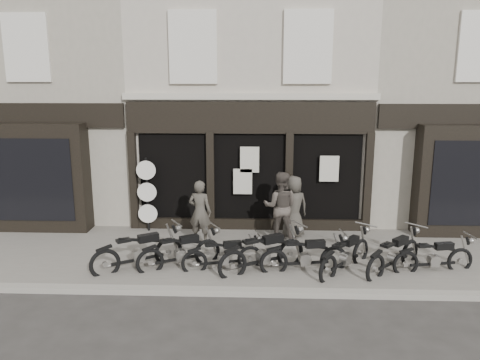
{
  "coord_description": "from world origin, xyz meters",
  "views": [
    {
      "loc": [
        0.23,
        -10.53,
        4.55
      ],
      "look_at": [
        -0.23,
        1.6,
        1.91
      ],
      "focal_mm": 35.0,
      "sensor_mm": 36.0,
      "label": 1
    }
  ],
  "objects_px": {
    "motorcycle_1": "(180,254)",
    "man_left": "(200,212)",
    "motorcycle_0": "(139,255)",
    "advert_sign_post": "(147,198)",
    "man_right": "(293,207)",
    "motorcycle_5": "(346,258)",
    "motorcycle_7": "(434,260)",
    "man_centre": "(280,207)",
    "motorcycle_6": "(394,258)",
    "motorcycle_2": "(224,258)",
    "motorcycle_4": "(305,258)",
    "motorcycle_3": "(263,256)"
  },
  "relations": [
    {
      "from": "motorcycle_0",
      "to": "motorcycle_5",
      "type": "relative_size",
      "value": 1.14
    },
    {
      "from": "motorcycle_1",
      "to": "motorcycle_4",
      "type": "distance_m",
      "value": 2.98
    },
    {
      "from": "man_left",
      "to": "motorcycle_7",
      "type": "bearing_deg",
      "value": 178.26
    },
    {
      "from": "man_left",
      "to": "advert_sign_post",
      "type": "relative_size",
      "value": 0.76
    },
    {
      "from": "motorcycle_1",
      "to": "man_left",
      "type": "distance_m",
      "value": 1.75
    },
    {
      "from": "motorcycle_4",
      "to": "motorcycle_6",
      "type": "xyz_separation_m",
      "value": [
        2.1,
        0.11,
        0.01
      ]
    },
    {
      "from": "motorcycle_2",
      "to": "motorcycle_4",
      "type": "bearing_deg",
      "value": -15.43
    },
    {
      "from": "motorcycle_5",
      "to": "motorcycle_2",
      "type": "bearing_deg",
      "value": 131.58
    },
    {
      "from": "motorcycle_3",
      "to": "man_right",
      "type": "relative_size",
      "value": 1.18
    },
    {
      "from": "motorcycle_1",
      "to": "man_right",
      "type": "bearing_deg",
      "value": 9.15
    },
    {
      "from": "motorcycle_4",
      "to": "motorcycle_3",
      "type": "bearing_deg",
      "value": 169.36
    },
    {
      "from": "man_centre",
      "to": "man_right",
      "type": "height_order",
      "value": "man_centre"
    },
    {
      "from": "man_left",
      "to": "advert_sign_post",
      "type": "bearing_deg",
      "value": -15.85
    },
    {
      "from": "motorcycle_0",
      "to": "motorcycle_2",
      "type": "xyz_separation_m",
      "value": [
        2.03,
        0.01,
        -0.06
      ]
    },
    {
      "from": "motorcycle_7",
      "to": "motorcycle_6",
      "type": "bearing_deg",
      "value": 168.51
    },
    {
      "from": "motorcycle_0",
      "to": "man_right",
      "type": "xyz_separation_m",
      "value": [
        3.83,
        2.35,
        0.57
      ]
    },
    {
      "from": "motorcycle_1",
      "to": "motorcycle_6",
      "type": "relative_size",
      "value": 1.11
    },
    {
      "from": "motorcycle_2",
      "to": "motorcycle_4",
      "type": "height_order",
      "value": "motorcycle_4"
    },
    {
      "from": "motorcycle_3",
      "to": "motorcycle_0",
      "type": "bearing_deg",
      "value": 149.15
    },
    {
      "from": "man_centre",
      "to": "motorcycle_7",
      "type": "bearing_deg",
      "value": 156.87
    },
    {
      "from": "motorcycle_2",
      "to": "motorcycle_5",
      "type": "height_order",
      "value": "motorcycle_5"
    },
    {
      "from": "motorcycle_5",
      "to": "motorcycle_7",
      "type": "distance_m",
      "value": 2.07
    },
    {
      "from": "advert_sign_post",
      "to": "motorcycle_0",
      "type": "bearing_deg",
      "value": -86.07
    },
    {
      "from": "man_centre",
      "to": "advert_sign_post",
      "type": "xyz_separation_m",
      "value": [
        -3.86,
        0.69,
        0.03
      ]
    },
    {
      "from": "motorcycle_1",
      "to": "motorcycle_0",
      "type": "bearing_deg",
      "value": 158.94
    },
    {
      "from": "man_centre",
      "to": "motorcycle_5",
      "type": "bearing_deg",
      "value": 132.46
    },
    {
      "from": "motorcycle_0",
      "to": "man_right",
      "type": "relative_size",
      "value": 1.14
    },
    {
      "from": "man_left",
      "to": "motorcycle_5",
      "type": "bearing_deg",
      "value": 169.77
    },
    {
      "from": "man_centre",
      "to": "motorcycle_6",
      "type": "bearing_deg",
      "value": 149.15
    },
    {
      "from": "advert_sign_post",
      "to": "motorcycle_5",
      "type": "bearing_deg",
      "value": -31.15
    },
    {
      "from": "motorcycle_3",
      "to": "motorcycle_5",
      "type": "relative_size",
      "value": 1.18
    },
    {
      "from": "motorcycle_0",
      "to": "man_centre",
      "type": "bearing_deg",
      "value": -1.97
    },
    {
      "from": "motorcycle_0",
      "to": "motorcycle_7",
      "type": "bearing_deg",
      "value": -31.87
    },
    {
      "from": "man_right",
      "to": "advert_sign_post",
      "type": "distance_m",
      "value": 4.25
    },
    {
      "from": "motorcycle_1",
      "to": "motorcycle_5",
      "type": "xyz_separation_m",
      "value": [
        3.94,
        -0.07,
        0.01
      ]
    },
    {
      "from": "motorcycle_0",
      "to": "advert_sign_post",
      "type": "xyz_separation_m",
      "value": [
        -0.41,
        2.73,
        0.69
      ]
    },
    {
      "from": "motorcycle_2",
      "to": "motorcycle_3",
      "type": "xyz_separation_m",
      "value": [
        0.94,
        -0.02,
        0.07
      ]
    },
    {
      "from": "motorcycle_7",
      "to": "man_centre",
      "type": "height_order",
      "value": "man_centre"
    },
    {
      "from": "motorcycle_7",
      "to": "man_left",
      "type": "distance_m",
      "value": 6.0
    },
    {
      "from": "motorcycle_0",
      "to": "motorcycle_4",
      "type": "relative_size",
      "value": 0.96
    },
    {
      "from": "motorcycle_7",
      "to": "man_left",
      "type": "height_order",
      "value": "man_left"
    },
    {
      "from": "motorcycle_0",
      "to": "motorcycle_5",
      "type": "distance_m",
      "value": 4.92
    },
    {
      "from": "motorcycle_0",
      "to": "motorcycle_1",
      "type": "distance_m",
      "value": 0.99
    },
    {
      "from": "motorcycle_1",
      "to": "man_centre",
      "type": "height_order",
      "value": "man_centre"
    },
    {
      "from": "motorcycle_1",
      "to": "motorcycle_3",
      "type": "distance_m",
      "value": 2.0
    },
    {
      "from": "motorcycle_1",
      "to": "advert_sign_post",
      "type": "xyz_separation_m",
      "value": [
        -1.38,
        2.6,
        0.72
      ]
    },
    {
      "from": "motorcycle_0",
      "to": "motorcycle_5",
      "type": "height_order",
      "value": "motorcycle_0"
    },
    {
      "from": "motorcycle_0",
      "to": "man_centre",
      "type": "xyz_separation_m",
      "value": [
        3.45,
        2.03,
        0.66
      ]
    },
    {
      "from": "motorcycle_2",
      "to": "motorcycle_7",
      "type": "height_order",
      "value": "motorcycle_7"
    },
    {
      "from": "motorcycle_7",
      "to": "man_right",
      "type": "relative_size",
      "value": 1.12
    }
  ]
}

